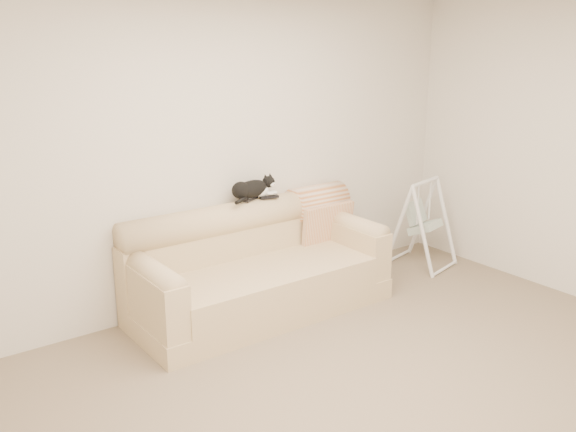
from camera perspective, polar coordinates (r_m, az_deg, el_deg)
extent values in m
plane|color=#776655|center=(4.47, 8.71, -15.16)|extent=(5.00, 5.00, 0.00)
cube|color=silver|center=(5.50, -5.60, 5.54)|extent=(5.00, 0.04, 2.60)
cube|color=#CDB18A|center=(5.50, -2.34, -7.63)|extent=(2.20, 0.90, 0.18)
cube|color=#CDB18A|center=(5.33, -1.70, -5.96)|extent=(1.80, 0.68, 0.24)
cube|color=#CDB18A|center=(5.64, -4.33, -3.32)|extent=(2.20, 0.22, 0.50)
cylinder|color=#CDB18A|center=(5.54, -4.40, -0.13)|extent=(2.16, 0.28, 0.28)
cube|color=#CDB18A|center=(4.94, -12.00, -7.06)|extent=(0.20, 0.88, 0.42)
cylinder|color=#CDB18A|center=(4.86, -12.15, -4.79)|extent=(0.18, 0.84, 0.18)
cube|color=#CDB18A|center=(5.96, 5.53, -2.66)|extent=(0.20, 0.88, 0.42)
cylinder|color=#CDB18A|center=(5.89, 5.59, -0.73)|extent=(0.18, 0.84, 0.18)
cube|color=black|center=(5.55, -3.34, 1.55)|extent=(0.18, 0.12, 0.02)
cube|color=gray|center=(5.54, -3.34, 1.69)|extent=(0.11, 0.08, 0.01)
cube|color=black|center=(5.60, -1.69, 1.70)|extent=(0.18, 0.08, 0.02)
ellipsoid|color=black|center=(5.54, -3.23, 2.42)|extent=(0.37, 0.23, 0.15)
ellipsoid|color=black|center=(5.46, -4.21, 2.30)|extent=(0.19, 0.18, 0.15)
ellipsoid|color=white|center=(5.59, -2.33, 2.25)|extent=(0.15, 0.11, 0.10)
ellipsoid|color=black|center=(5.62, -1.74, 3.06)|extent=(0.13, 0.13, 0.10)
ellipsoid|color=white|center=(5.60, -1.40, 2.85)|extent=(0.07, 0.06, 0.04)
sphere|color=#BF7272|center=(5.59, -1.24, 2.81)|extent=(0.01, 0.01, 0.01)
cone|color=black|center=(5.60, -2.03, 3.53)|extent=(0.06, 0.06, 0.05)
cone|color=black|center=(5.64, -1.60, 3.63)|extent=(0.05, 0.05, 0.05)
sphere|color=gold|center=(5.58, -1.59, 3.04)|extent=(0.02, 0.02, 0.02)
sphere|color=gold|center=(5.61, -1.31, 3.10)|extent=(0.02, 0.02, 0.02)
ellipsoid|color=white|center=(5.61, -1.66, 2.05)|extent=(0.08, 0.09, 0.03)
ellipsoid|color=white|center=(5.65, -1.32, 2.14)|extent=(0.08, 0.09, 0.03)
cylinder|color=black|center=(5.40, -4.16, 1.42)|extent=(0.18, 0.13, 0.03)
cylinder|color=#C1723A|center=(6.02, 2.56, 1.25)|extent=(0.56, 0.33, 0.33)
cube|color=#C1723A|center=(5.95, 3.56, -0.96)|extent=(0.56, 0.09, 0.42)
cylinder|color=white|center=(6.32, 11.88, -1.42)|extent=(0.11, 0.31, 0.88)
cylinder|color=white|center=(6.44, 9.77, -0.96)|extent=(0.11, 0.31, 0.88)
cylinder|color=white|center=(6.75, 13.88, -0.41)|extent=(0.11, 0.31, 0.88)
cylinder|color=white|center=(6.86, 11.87, 0.00)|extent=(0.11, 0.31, 0.88)
cylinder|color=white|center=(6.48, 12.10, 2.98)|extent=(0.49, 0.16, 0.04)
cylinder|color=white|center=(6.61, 13.73, -4.54)|extent=(0.49, 0.15, 0.03)
cylinder|color=white|center=(6.84, 9.68, -3.58)|extent=(0.49, 0.15, 0.03)
cube|color=white|center=(6.59, 12.08, -0.97)|extent=(0.34, 0.32, 0.17)
cube|color=white|center=(6.60, 11.27, 0.34)|extent=(0.31, 0.20, 0.23)
cylinder|color=white|center=(6.42, 11.46, 1.00)|extent=(0.02, 0.02, 0.41)
cylinder|color=white|center=(6.64, 12.50, 1.43)|extent=(0.02, 0.02, 0.41)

